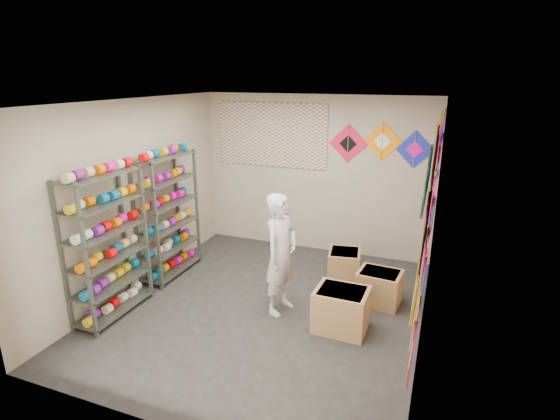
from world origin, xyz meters
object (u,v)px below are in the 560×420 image
at_px(shelf_rack_back, 168,216).
at_px(carton_b, 379,288).
at_px(shelf_rack_front, 107,246).
at_px(shopkeeper, 281,254).
at_px(carton_c, 344,265).
at_px(carton_a, 341,310).

xyz_separation_m(shelf_rack_back, carton_b, (3.19, 0.21, -0.72)).
bearing_deg(shelf_rack_front, shelf_rack_back, 90.00).
height_order(shelf_rack_front, shopkeeper, shelf_rack_front).
distance_m(shelf_rack_back, carton_c, 2.78).
distance_m(shelf_rack_front, carton_b, 3.60).
relative_size(shelf_rack_back, carton_c, 3.69).
bearing_deg(shelf_rack_front, carton_a, 13.94).
height_order(shopkeeper, carton_a, shopkeeper).
distance_m(shelf_rack_back, carton_a, 2.99).
height_order(shelf_rack_front, carton_b, shelf_rack_front).
distance_m(shopkeeper, carton_b, 1.47).
distance_m(shelf_rack_back, carton_b, 3.27).
xyz_separation_m(shelf_rack_front, carton_a, (2.85, 0.71, -0.69)).
bearing_deg(carton_c, carton_b, -52.31).
xyz_separation_m(shelf_rack_back, carton_a, (2.85, -0.59, -0.69)).
bearing_deg(shopkeeper, shelf_rack_front, 125.74).
bearing_deg(carton_c, carton_a, -88.09).
relative_size(shelf_rack_back, carton_a, 3.01).
height_order(shelf_rack_back, carton_b, shelf_rack_back).
xyz_separation_m(shopkeeper, carton_b, (1.18, 0.65, -0.57)).
bearing_deg(shelf_rack_back, carton_a, -11.73).
relative_size(carton_a, carton_b, 1.11).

